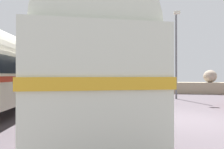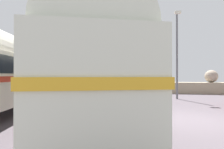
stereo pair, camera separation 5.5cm
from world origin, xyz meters
name	(u,v)px [view 1 (the left image)]	position (x,y,z in m)	size (l,w,h in m)	color
ground	(188,120)	(0.00, 0.00, 0.01)	(32.00, 26.00, 0.02)	#4F464C
breakwater	(163,86)	(0.06, 11.81, 0.70)	(31.36, 2.21, 2.42)	tan
vintage_coach	(89,68)	(-3.72, -1.10, 2.05)	(5.13, 8.89, 3.70)	black
lamp_post	(176,51)	(0.61, 6.74, 3.58)	(0.44, 0.93, 6.34)	#5B5B60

